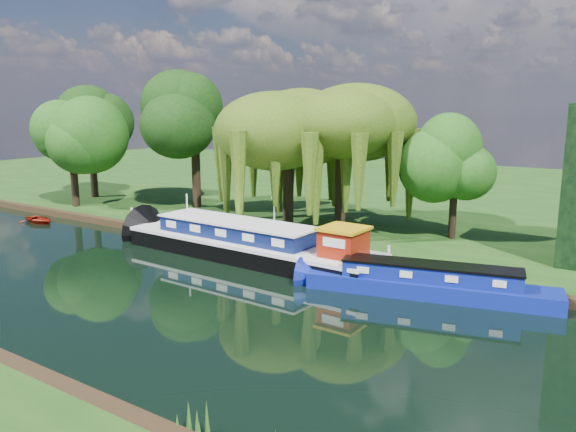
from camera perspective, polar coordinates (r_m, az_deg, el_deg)
The scene contains 14 objects.
ground at distance 27.54m, azimuth -15.04°, elevation -6.87°, with size 120.00×120.00×0.00m, color black.
far_bank at distance 55.41m, azimuth 12.31°, elevation 2.51°, with size 120.00×52.00×0.45m, color #173C10.
dutch_barge at distance 31.09m, azimuth -3.89°, elevation -2.86°, with size 15.81×4.06×3.31m.
narrowboat at distance 25.89m, azimuth 14.20°, elevation -6.67°, with size 11.09×4.36×1.60m.
red_dinghy at distance 44.50m, azimuth -23.95°, elevation -0.60°, with size 2.04×2.86×0.59m, color maroon.
willow_left at distance 36.91m, azimuth 0.03°, elevation 8.47°, with size 7.06×7.06×8.47m.
willow_right at distance 36.06m, azimuth 5.45°, elevation 8.32°, with size 6.89×6.89×8.40m.
tree_far_left at distance 47.22m, azimuth -21.18°, elevation 7.75°, with size 5.14×5.14×8.28m.
tree_far_back at distance 51.66m, azimuth -19.43°, elevation 8.47°, with size 5.12×5.12×8.61m.
tree_far_mid at distance 44.26m, azimuth -9.47°, elevation 9.42°, with size 5.90×5.90×9.65m.
tree_far_right at distance 34.72m, azimuth 16.65°, elevation 4.97°, with size 3.91×3.91×6.40m.
lamppost at distance 34.24m, azimuth -1.41°, elevation 1.21°, with size 0.36×0.36×2.56m.
mooring_posts at distance 33.47m, azimuth -4.87°, elevation -1.63°, with size 19.16×0.16×1.00m.
reeds_near at distance 17.93m, azimuth -18.84°, elevation -15.29°, with size 33.70×1.50×1.10m.
Camera 1 is at (19.93, -17.05, 8.37)m, focal length 35.00 mm.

